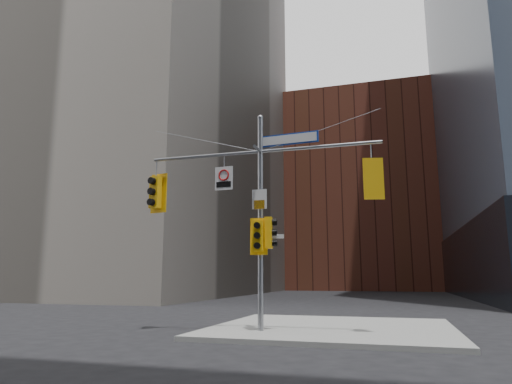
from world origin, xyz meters
The scene contains 13 objects.
ground centered at (0.00, 0.00, 0.00)m, with size 160.00×160.00×0.00m, color black.
sidewalk_corner centered at (2.00, 4.00, 0.07)m, with size 8.00×8.00×0.15m, color gray.
brick_midrise centered at (0.00, 58.00, 14.00)m, with size 26.00×20.00×28.00m, color brown.
signal_assembly centered at (0.00, 1.99, 4.42)m, with size 8.00×0.80×7.30m.
traffic_light_west_arm centered at (-3.92, 2.01, 4.80)m, with size 0.68×0.60×1.43m.
traffic_light_east_arm centered at (3.64, 1.99, 4.80)m, with size 0.61×0.57×1.30m.
traffic_light_pole_side centered at (0.32, 2.01, 3.24)m, with size 0.42×0.36×1.02m.
traffic_light_pole_front centered at (0.00, 1.73, 3.11)m, with size 0.57×0.49×1.20m.
street_sign_blade centered at (1.01, 2.00, 6.35)m, with size 1.98×0.18×0.39m.
regulatory_sign_arm centered at (-1.30, 1.97, 5.18)m, with size 0.65×0.10×0.81m.
regulatory_sign_pole centered at (0.00, 1.88, 4.32)m, with size 0.50×0.05×0.66m.
street_blade_ew centered at (0.45, 2.00, 3.11)m, with size 0.66×0.09×0.13m.
street_blade_ns centered at (0.00, 2.45, 2.72)m, with size 0.10×0.83×0.17m.
Camera 1 is at (4.17, -12.34, 1.83)m, focal length 32.00 mm.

